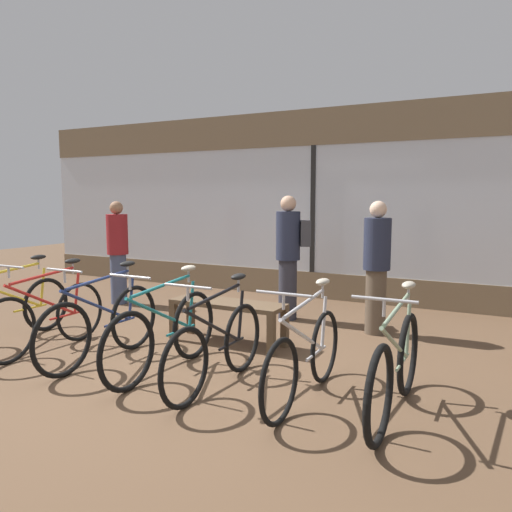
{
  "coord_description": "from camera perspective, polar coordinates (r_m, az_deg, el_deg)",
  "views": [
    {
      "loc": [
        3.06,
        -4.05,
        1.74
      ],
      "look_at": [
        0.0,
        1.84,
        0.95
      ],
      "focal_mm": 35.0,
      "sensor_mm": 36.0,
      "label": 1
    }
  ],
  "objects": [
    {
      "name": "bicycle_left",
      "position": [
        6.13,
        -22.75,
        -6.41
      ],
      "size": [
        0.46,
        1.7,
        1.04
      ],
      "color": "black",
      "rests_on": "ground_plane"
    },
    {
      "name": "bicycle_far_right",
      "position": [
        4.19,
        15.68,
        -12.21
      ],
      "size": [
        0.46,
        1.77,
        1.05
      ],
      "color": "black",
      "rests_on": "ground_plane"
    },
    {
      "name": "ground_plane",
      "position": [
        5.37,
        -9.31,
        -12.22
      ],
      "size": [
        24.0,
        24.0,
        0.0
      ],
      "primitive_type": "plane",
      "color": "brown"
    },
    {
      "name": "bicycle_center_right",
      "position": [
        4.63,
        -4.44,
        -10.27
      ],
      "size": [
        0.46,
        1.67,
        1.02
      ],
      "color": "black",
      "rests_on": "ground_plane"
    },
    {
      "name": "bicycle_center",
      "position": [
        5.06,
        -10.42,
        -8.69
      ],
      "size": [
        0.46,
        1.77,
        1.05
      ],
      "color": "black",
      "rests_on": "ground_plane"
    },
    {
      "name": "display_bench",
      "position": [
        5.95,
        -3.25,
        -6.12
      ],
      "size": [
        1.4,
        0.44,
        0.51
      ],
      "color": "brown",
      "rests_on": "ground_plane"
    },
    {
      "name": "customer_by_window",
      "position": [
        6.48,
        13.63,
        -0.97
      ],
      "size": [
        0.46,
        0.46,
        1.69
      ],
      "color": "brown",
      "rests_on": "ground_plane"
    },
    {
      "name": "shop_back_wall",
      "position": [
        8.58,
        6.58,
        6.06
      ],
      "size": [
        12.0,
        0.08,
        3.2
      ],
      "color": "#7A664C",
      "rests_on": "ground_plane"
    },
    {
      "name": "customer_mid_floor",
      "position": [
        7.04,
        3.82,
        0.33
      ],
      "size": [
        0.56,
        0.48,
        1.76
      ],
      "color": "#2D2D38",
      "rests_on": "ground_plane"
    },
    {
      "name": "bicycle_right",
      "position": [
        4.37,
        5.67,
        -11.34
      ],
      "size": [
        0.46,
        1.69,
        1.02
      ],
      "color": "black",
      "rests_on": "ground_plane"
    },
    {
      "name": "bicycle_far_left",
      "position": [
        6.76,
        -26.21,
        -5.5
      ],
      "size": [
        0.46,
        1.74,
        1.03
      ],
      "color": "black",
      "rests_on": "ground_plane"
    },
    {
      "name": "bicycle_center_left",
      "position": [
        5.55,
        -17.18,
        -7.46
      ],
      "size": [
        0.46,
        1.76,
        1.05
      ],
      "color": "black",
      "rests_on": "ground_plane"
    },
    {
      "name": "customer_near_rack",
      "position": [
        8.4,
        -15.53,
        0.64
      ],
      "size": [
        0.37,
        0.37,
        1.67
      ],
      "color": "#424C6B",
      "rests_on": "ground_plane"
    }
  ]
}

